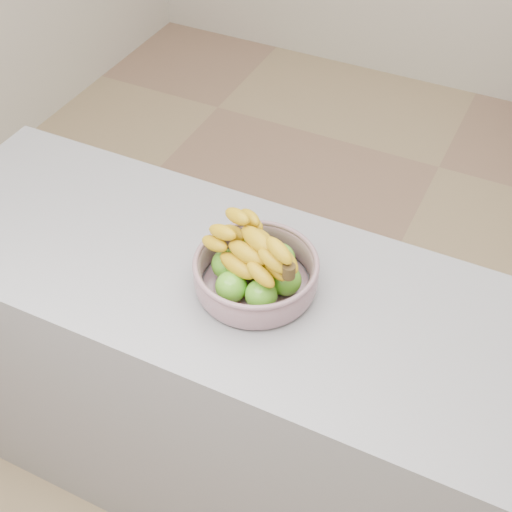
# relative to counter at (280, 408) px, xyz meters

# --- Properties ---
(ground) EXTENTS (4.00, 4.00, 0.00)m
(ground) POSITION_rel_counter_xyz_m (0.00, 0.66, -0.45)
(ground) COLOR #8D7756
(ground) RESTS_ON ground
(counter) EXTENTS (2.00, 0.60, 0.90)m
(counter) POSITION_rel_counter_xyz_m (0.00, 0.00, 0.00)
(counter) COLOR gray
(counter) RESTS_ON ground
(fruit_bowl) EXTENTS (0.29, 0.29, 0.17)m
(fruit_bowl) POSITION_rel_counter_xyz_m (-0.08, 0.00, 0.50)
(fruit_bowl) COLOR #8A92A6
(fruit_bowl) RESTS_ON counter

